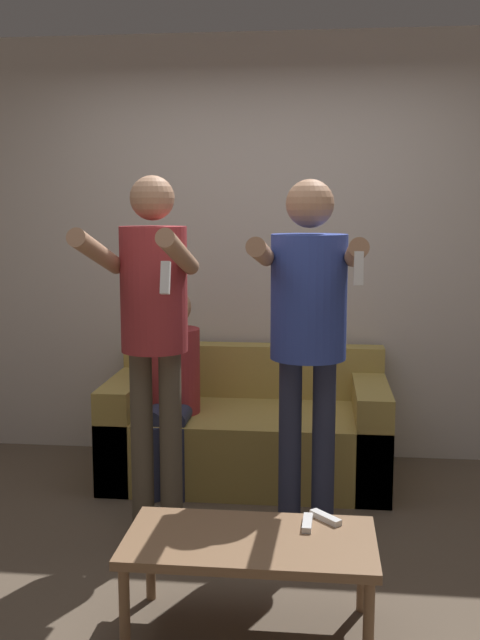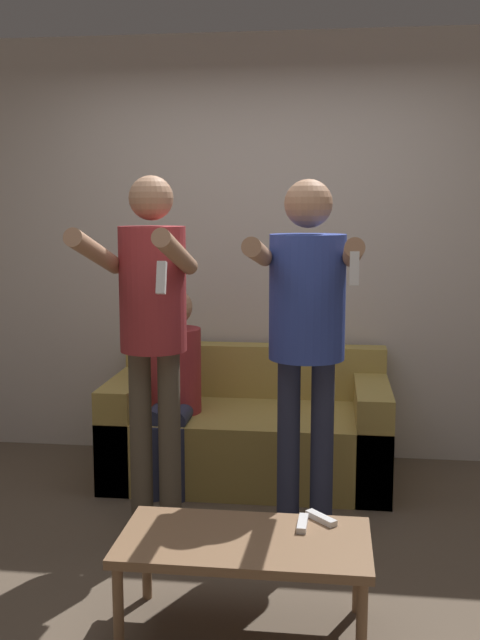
% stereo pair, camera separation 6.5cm
% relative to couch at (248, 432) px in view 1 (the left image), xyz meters
% --- Properties ---
extents(ground_plane, '(14.00, 14.00, 0.00)m').
position_rel_couch_xyz_m(ground_plane, '(0.04, -1.27, -0.27)').
color(ground_plane, brown).
extents(wall_back, '(6.40, 0.06, 2.70)m').
position_rel_couch_xyz_m(wall_back, '(0.04, 0.47, 1.08)').
color(wall_back, beige).
rests_on(wall_back, ground_plane).
extents(couch, '(1.66, 0.86, 0.75)m').
position_rel_couch_xyz_m(couch, '(0.00, 0.00, 0.00)').
color(couch, '#AD9347').
rests_on(couch, ground_plane).
extents(person_standing_left, '(0.44, 0.78, 1.77)m').
position_rel_couch_xyz_m(person_standing_left, '(-0.37, -0.90, 0.85)').
color(person_standing_left, brown).
rests_on(person_standing_left, ground_plane).
extents(person_standing_right, '(0.48, 0.79, 1.75)m').
position_rel_couch_xyz_m(person_standing_right, '(0.37, -0.90, 0.85)').
color(person_standing_right, '#282D47').
rests_on(person_standing_right, ground_plane).
extents(person_seated, '(0.30, 0.53, 1.15)m').
position_rel_couch_xyz_m(person_seated, '(-0.43, -0.19, 0.36)').
color(person_seated, '#282D47').
rests_on(person_seated, ground_plane).
extents(coffee_table, '(0.95, 0.50, 0.39)m').
position_rel_couch_xyz_m(coffee_table, '(0.17, -1.71, 0.08)').
color(coffee_table, '#846042').
rests_on(coffee_table, ground_plane).
extents(remote_near, '(0.04, 0.15, 0.02)m').
position_rel_couch_xyz_m(remote_near, '(0.39, -1.58, 0.13)').
color(remote_near, white).
rests_on(remote_near, coffee_table).
extents(remote_far, '(0.13, 0.13, 0.02)m').
position_rel_couch_xyz_m(remote_far, '(0.46, -1.52, 0.13)').
color(remote_far, white).
rests_on(remote_far, coffee_table).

